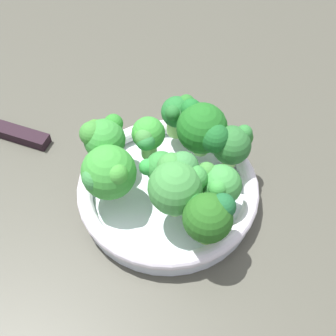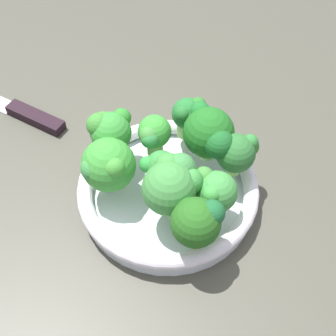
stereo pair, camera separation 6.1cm
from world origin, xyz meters
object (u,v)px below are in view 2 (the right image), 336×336
Objects in this scene: broccoli_floret_0 at (189,115)px; broccoli_floret_4 at (153,134)px; broccoli_floret_6 at (210,134)px; knife at (11,107)px; broccoli_floret_2 at (172,183)px; broccoli_floret_9 at (197,221)px; broccoli_floret_8 at (109,130)px; broccoli_floret_1 at (238,152)px; bowl at (168,191)px; broccoli_floret_5 at (107,166)px; broccoli_floret_7 at (161,168)px; broccoli_floret_3 at (215,191)px.

broccoli_floret_4 reaches higher than broccoli_floret_0.
broccoli_floret_6 is 32.45cm from knife.
broccoli_floret_2 is 1.25× the size of broccoli_floret_4.
broccoli_floret_9 is at bearing -133.04° from broccoli_floret_2.
broccoli_floret_0 is 12.33cm from broccoli_floret_2.
broccoli_floret_9 is (-9.70, -14.27, 0.15)cm from broccoli_floret_8.
broccoli_floret_1 is 0.90× the size of broccoli_floret_8.
bowl is 10.33cm from broccoli_floret_1.
broccoli_floret_8 is (5.17, 1.83, 0.36)cm from broccoli_floret_5.
broccoli_floret_8 reaches higher than broccoli_floret_1.
broccoli_floret_7 is (-4.10, -2.40, -1.04)cm from broccoli_floret_4.
broccoli_floret_5 and broccoli_floret_9 have the same top height.
broccoli_floret_9 reaches higher than broccoli_floret_7.
broccoli_floret_2 is at bearing -120.15° from broccoli_floret_8.
broccoli_floret_7 is (2.32, -5.99, -0.86)cm from broccoli_floret_5.
broccoli_floret_1 is at bearing -83.03° from broccoli_floret_8.
broccoli_floret_7 is (-4.84, 8.43, -0.57)cm from broccoli_floret_1.
broccoli_floret_1 reaches higher than broccoli_floret_0.
broccoli_floret_1 is 16.10cm from broccoli_floret_5.
knife is at bearing 90.69° from broccoli_floret_0.
knife is at bearing 62.29° from broccoli_floret_5.
bowl is 3.72× the size of broccoli_floret_4.
broccoli_floret_6 is at bearing 8.85° from broccoli_floret_9.
broccoli_floret_5 reaches higher than broccoli_floret_0.
knife is (11.04, 21.02, -6.87)cm from broccoli_floret_5.
broccoli_floret_4 is at bearing 33.92° from broccoli_floret_2.
broccoli_floret_5 is (-0.56, 13.25, 0.36)cm from broccoli_floret_3.
broccoli_floret_1 is 0.77× the size of broccoli_floret_2.
broccoli_floret_3 is at bearing -107.32° from bowl.
broccoli_floret_1 is 0.23× the size of knife.
broccoli_floret_7 is 29.01cm from knife.
broccoli_floret_6 is 1.07× the size of broccoli_floret_9.
broccoli_floret_1 reaches higher than bowl.
broccoli_floret_4 is 14.08cm from broccoli_floret_9.
broccoli_floret_8 is (4.61, 15.07, 0.72)cm from broccoli_floret_3.
broccoli_floret_0 reaches higher than knife.
broccoli_floret_4 is (-4.96, 3.23, 0.33)cm from broccoli_floret_0.
broccoli_floret_2 reaches higher than broccoli_floret_6.
broccoli_floret_4 is 7.36cm from broccoli_floret_5.
knife is (3.88, 35.43, -6.59)cm from broccoli_floret_1.
broccoli_floret_9 is at bearing -141.04° from broccoli_floret_4.
broccoli_floret_2 is at bearing -154.42° from bowl.
broccoli_floret_2 reaches higher than broccoli_floret_4.
broccoli_floret_8 is at bearing 55.79° from broccoli_floret_9.
knife is at bearing 73.00° from broccoli_floret_3.
broccoli_floret_6 is at bearing -32.11° from bowl.
broccoli_floret_3 is at bearing -107.00° from knife.
broccoli_floret_5 is 13.25cm from broccoli_floret_9.
broccoli_floret_0 and broccoli_floret_3 have the same top height.
bowl is 10.91cm from broccoli_floret_9.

